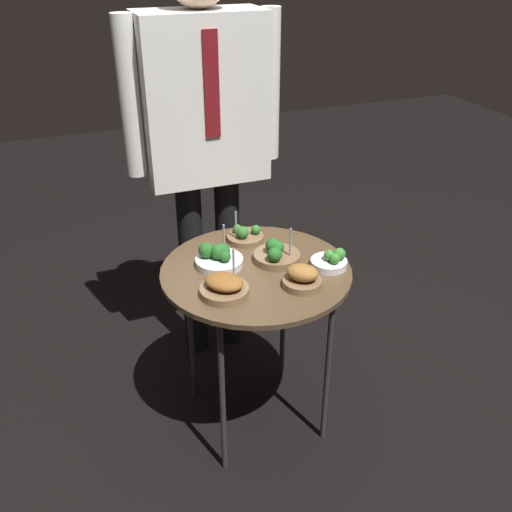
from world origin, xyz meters
TOP-DOWN VIEW (x-y plane):
  - ground_plane at (0.00, 0.00)m, footprint 8.00×8.00m
  - serving_cart at (0.00, 0.00)m, footprint 0.65×0.65m
  - bowl_broccoli_back_right at (-0.11, 0.07)m, footprint 0.16×0.16m
  - bowl_broccoli_mid_left at (0.08, 0.02)m, footprint 0.16×0.16m
  - bowl_roast_near_rim at (0.10, -0.15)m, footprint 0.13×0.13m
  - bowl_roast_front_right at (-0.15, -0.11)m, footprint 0.16×0.16m
  - bowl_broccoli_back_left at (0.04, 0.20)m, footprint 0.13×0.13m
  - bowl_broccoli_mid_right at (0.24, -0.08)m, footprint 0.12×0.12m
  - waiter_figure at (-0.01, 0.50)m, footprint 0.61×0.23m

SIDE VIEW (x-z plane):
  - ground_plane at x=0.00m, z-range 0.00..0.00m
  - serving_cart at x=0.00m, z-range 0.28..0.95m
  - bowl_broccoli_back_left at x=0.04m, z-range 0.63..0.75m
  - bowl_broccoli_mid_right at x=0.24m, z-range 0.66..0.73m
  - bowl_broccoli_mid_left at x=0.08m, z-range 0.63..0.76m
  - bowl_roast_front_right at x=-0.15m, z-range 0.62..0.77m
  - bowl_roast_near_rim at x=0.10m, z-range 0.66..0.74m
  - bowl_broccoli_back_right at x=-0.11m, z-range 0.63..0.77m
  - waiter_figure at x=-0.01m, z-range 0.22..1.87m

